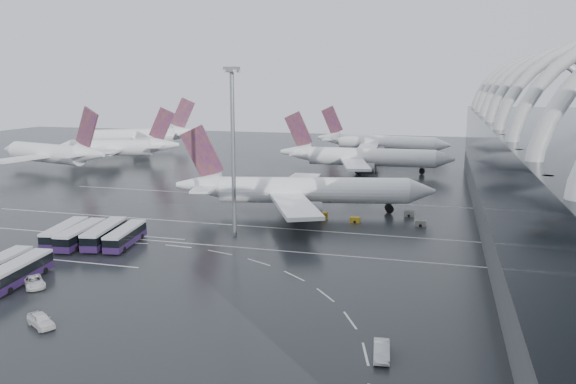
% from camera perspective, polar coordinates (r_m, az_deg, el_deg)
% --- Properties ---
extents(ground, '(420.00, 420.00, 0.00)m').
position_cam_1_polar(ground, '(98.26, -5.17, -5.26)').
color(ground, black).
rests_on(ground, ground).
extents(lane_marking_near, '(120.00, 0.25, 0.01)m').
position_cam_1_polar(lane_marking_near, '(96.46, -5.58, -5.57)').
color(lane_marking_near, silver).
rests_on(lane_marking_near, ground).
extents(lane_marking_mid, '(120.00, 0.25, 0.01)m').
position_cam_1_polar(lane_marking_mid, '(109.16, -2.97, -3.55)').
color(lane_marking_mid, silver).
rests_on(lane_marking_mid, ground).
extents(lane_marking_far, '(120.00, 0.25, 0.01)m').
position_cam_1_polar(lane_marking_far, '(135.32, 0.72, -0.64)').
color(lane_marking_far, silver).
rests_on(lane_marking_far, ground).
extents(bus_bay_line_south, '(28.00, 0.25, 0.01)m').
position_cam_1_polar(bus_bay_line_south, '(96.20, -22.23, -6.42)').
color(bus_bay_line_south, silver).
rests_on(bus_bay_line_south, ground).
extents(bus_bay_line_north, '(28.00, 0.25, 0.01)m').
position_cam_1_polar(bus_bay_line_north, '(108.73, -17.14, -4.10)').
color(bus_bay_line_north, silver).
rests_on(bus_bay_line_north, ground).
extents(airliner_main, '(55.16, 47.63, 18.81)m').
position_cam_1_polar(airliner_main, '(120.00, 1.27, 0.12)').
color(airliner_main, white).
rests_on(airliner_main, ground).
extents(airliner_gate_b, '(53.66, 48.29, 18.65)m').
position_cam_1_polar(airliner_gate_b, '(175.01, 7.54, 3.51)').
color(airliner_gate_b, white).
rests_on(airliner_gate_b, ground).
extents(airliner_gate_c, '(51.75, 47.27, 18.44)m').
position_cam_1_polar(airliner_gate_c, '(218.71, 9.25, 4.96)').
color(airliner_gate_c, white).
rests_on(airliner_gate_c, ground).
extents(jet_remote_west, '(46.85, 38.00, 20.53)m').
position_cam_1_polar(jet_remote_west, '(192.07, -22.75, 3.60)').
color(jet_remote_west, white).
rests_on(jet_remote_west, ground).
extents(jet_remote_mid, '(43.32, 35.17, 19.04)m').
position_cam_1_polar(jet_remote_mid, '(205.87, -16.73, 4.34)').
color(jet_remote_mid, white).
rests_on(jet_remote_mid, ground).
extents(jet_remote_far, '(44.45, 36.62, 21.26)m').
position_cam_1_polar(jet_remote_far, '(239.84, -14.58, 5.50)').
color(jet_remote_far, white).
rests_on(jet_remote_far, ground).
extents(bus_row_near_a, '(5.09, 13.13, 3.16)m').
position_cam_1_polar(bus_row_near_a, '(105.61, -21.72, -3.88)').
color(bus_row_near_a, '#21123A').
rests_on(bus_row_near_a, ground).
extents(bus_row_near_b, '(4.36, 13.24, 3.20)m').
position_cam_1_polar(bus_row_near_b, '(103.32, -20.30, -4.09)').
color(bus_row_near_b, '#21123A').
rests_on(bus_row_near_b, ground).
extents(bus_row_near_c, '(5.23, 13.63, 3.28)m').
position_cam_1_polar(bus_row_near_c, '(102.44, -18.13, -4.05)').
color(bus_row_near_c, '#21123A').
rests_on(bus_row_near_c, ground).
extents(bus_row_near_d, '(4.67, 12.82, 3.09)m').
position_cam_1_polar(bus_row_near_d, '(100.40, -16.18, -4.30)').
color(bus_row_near_d, '#21123A').
rests_on(bus_row_near_d, ground).
extents(bus_row_far_b, '(4.31, 13.01, 3.14)m').
position_cam_1_polar(bus_row_far_b, '(87.33, -25.70, -7.28)').
color(bus_row_far_b, '#21123A').
rests_on(bus_row_far_b, ground).
extents(van_curve_a, '(5.49, 5.31, 1.45)m').
position_cam_1_polar(van_curve_a, '(85.33, -24.41, -8.30)').
color(van_curve_a, white).
rests_on(van_curve_a, ground).
extents(van_curve_b, '(4.94, 3.92, 1.58)m').
position_cam_1_polar(van_curve_b, '(71.90, -23.82, -11.82)').
color(van_curve_b, white).
rests_on(van_curve_b, ground).
extents(van_curve_c, '(2.11, 4.77, 1.52)m').
position_cam_1_polar(van_curve_c, '(60.18, 9.49, -15.59)').
color(van_curve_c, white).
rests_on(van_curve_c, ground).
extents(floodlight_mast, '(2.31, 2.31, 30.20)m').
position_cam_1_polar(floodlight_mast, '(99.91, -5.63, 6.11)').
color(floodlight_mast, gray).
rests_on(floodlight_mast, ground).
extents(gse_cart_belly_a, '(1.98, 1.17, 1.08)m').
position_cam_1_polar(gse_cart_belly_a, '(113.05, 6.84, -2.82)').
color(gse_cart_belly_a, '#B58B18').
rests_on(gse_cart_belly_a, ground).
extents(gse_cart_belly_b, '(2.08, 1.23, 1.13)m').
position_cam_1_polar(gse_cart_belly_b, '(120.02, 12.20, -2.16)').
color(gse_cart_belly_b, slate).
rests_on(gse_cart_belly_b, ground).
extents(gse_cart_belly_c, '(2.51, 1.48, 1.37)m').
position_cam_1_polar(gse_cart_belly_c, '(115.33, 3.38, -2.40)').
color(gse_cart_belly_c, '#B58B18').
rests_on(gse_cart_belly_c, ground).
extents(gse_cart_belly_d, '(2.14, 1.27, 1.17)m').
position_cam_1_polar(gse_cart_belly_d, '(112.38, 13.32, -3.10)').
color(gse_cart_belly_d, slate).
rests_on(gse_cart_belly_d, ground).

